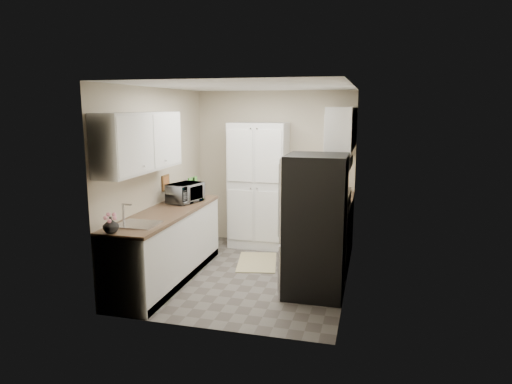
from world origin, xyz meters
TOP-DOWN VIEW (x-y plane):
  - ground at (0.00, 0.00)m, footprint 3.20×3.20m
  - room_shell at (-0.02, -0.01)m, footprint 2.64×3.24m
  - pantry_cabinet at (-0.20, 1.32)m, footprint 0.90×0.55m
  - base_cabinet_left at (-0.99, -0.43)m, footprint 0.60×2.30m
  - countertop_left at (-0.99, -0.43)m, footprint 0.63×2.33m
  - base_cabinet_right at (0.99, 1.19)m, footprint 0.60×0.80m
  - countertop_right at (0.99, 1.19)m, footprint 0.63×0.83m
  - electric_range at (0.97, 0.39)m, footprint 0.71×0.78m
  - refrigerator at (0.94, -0.41)m, footprint 0.70×0.72m
  - microwave at (-0.97, 0.16)m, footprint 0.45×0.56m
  - wine_bottle at (-0.97, 0.50)m, footprint 0.07×0.07m
  - flower_vase at (-1.10, -1.52)m, footprint 0.21×0.21m
  - cutting_board at (-0.98, 0.51)m, footprint 0.05×0.24m
  - toaster_oven at (0.96, 1.19)m, footprint 0.34×0.42m
  - fruit_basket at (0.93, 1.22)m, footprint 0.31×0.31m
  - kitchen_mat at (-0.01, 0.49)m, footprint 0.71×0.97m

SIDE VIEW (x-z plane):
  - ground at x=0.00m, z-range 0.00..0.00m
  - kitchen_mat at x=-0.01m, z-range 0.00..0.01m
  - base_cabinet_left at x=-0.99m, z-range 0.00..0.88m
  - base_cabinet_right at x=0.99m, z-range 0.00..0.88m
  - electric_range at x=0.97m, z-range -0.09..1.04m
  - refrigerator at x=0.94m, z-range 0.00..1.70m
  - countertop_left at x=-0.99m, z-range 0.88..0.92m
  - countertop_right at x=0.99m, z-range 0.88..0.92m
  - pantry_cabinet at x=-0.20m, z-range 0.00..2.00m
  - flower_vase at x=-1.10m, z-range 0.92..1.09m
  - toaster_oven at x=0.96m, z-range 0.92..1.16m
  - microwave at x=-0.97m, z-range 0.92..1.19m
  - wine_bottle at x=-0.97m, z-range 0.92..1.20m
  - cutting_board at x=-0.98m, z-range 0.92..1.23m
  - fruit_basket at x=0.93m, z-range 1.16..1.26m
  - room_shell at x=-0.02m, z-range 0.37..2.89m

